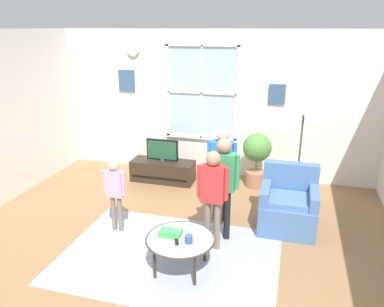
{
  "coord_description": "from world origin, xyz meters",
  "views": [
    {
      "loc": [
        1.41,
        -3.89,
        2.69
      ],
      "look_at": [
        0.18,
        0.51,
        1.12
      ],
      "focal_mm": 34.75,
      "sensor_mm": 36.0,
      "label": 1
    }
  ],
  "objects_px": {
    "remote_near_books": "(177,241)",
    "person_pink_shirt": "(115,188)",
    "book_stack": "(170,233)",
    "potted_plant_by_window": "(257,154)",
    "tv_stand": "(163,171)",
    "person_red_shirt": "(213,189)",
    "cup": "(189,239)",
    "television": "(162,150)",
    "person_green_shirt": "(223,178)",
    "coffee_table": "(180,240)",
    "armchair": "(288,206)",
    "person_blue_shirt": "(222,164)",
    "floor_lamp": "(303,117)"
  },
  "relations": [
    {
      "from": "remote_near_books",
      "to": "person_pink_shirt",
      "type": "height_order",
      "value": "person_pink_shirt"
    },
    {
      "from": "book_stack",
      "to": "potted_plant_by_window",
      "type": "relative_size",
      "value": 0.27
    },
    {
      "from": "tv_stand",
      "to": "book_stack",
      "type": "height_order",
      "value": "book_stack"
    },
    {
      "from": "person_red_shirt",
      "to": "tv_stand",
      "type": "bearing_deg",
      "value": 125.16
    },
    {
      "from": "person_red_shirt",
      "to": "cup",
      "type": "bearing_deg",
      "value": -102.96
    },
    {
      "from": "cup",
      "to": "television",
      "type": "bearing_deg",
      "value": 115.85
    },
    {
      "from": "person_green_shirt",
      "to": "person_red_shirt",
      "type": "height_order",
      "value": "person_green_shirt"
    },
    {
      "from": "cup",
      "to": "book_stack",
      "type": "bearing_deg",
      "value": 156.76
    },
    {
      "from": "remote_near_books",
      "to": "coffee_table",
      "type": "bearing_deg",
      "value": 77.92
    },
    {
      "from": "armchair",
      "to": "person_red_shirt",
      "type": "bearing_deg",
      "value": -138.6
    },
    {
      "from": "tv_stand",
      "to": "cup",
      "type": "height_order",
      "value": "cup"
    },
    {
      "from": "remote_near_books",
      "to": "person_red_shirt",
      "type": "relative_size",
      "value": 0.11
    },
    {
      "from": "coffee_table",
      "to": "person_green_shirt",
      "type": "xyz_separation_m",
      "value": [
        0.33,
        0.8,
        0.48
      ]
    },
    {
      "from": "television",
      "to": "potted_plant_by_window",
      "type": "bearing_deg",
      "value": 7.22
    },
    {
      "from": "tv_stand",
      "to": "person_green_shirt",
      "type": "bearing_deg",
      "value": -49.06
    },
    {
      "from": "television",
      "to": "person_blue_shirt",
      "type": "relative_size",
      "value": 0.42
    },
    {
      "from": "remote_near_books",
      "to": "television",
      "type": "bearing_deg",
      "value": 113.09
    },
    {
      "from": "potted_plant_by_window",
      "to": "person_green_shirt",
      "type": "bearing_deg",
      "value": -97.47
    },
    {
      "from": "person_pink_shirt",
      "to": "potted_plant_by_window",
      "type": "bearing_deg",
      "value": 50.65
    },
    {
      "from": "coffee_table",
      "to": "book_stack",
      "type": "xyz_separation_m",
      "value": [
        -0.14,
        0.05,
        0.05
      ]
    },
    {
      "from": "potted_plant_by_window",
      "to": "floor_lamp",
      "type": "height_order",
      "value": "floor_lamp"
    },
    {
      "from": "cup",
      "to": "person_green_shirt",
      "type": "height_order",
      "value": "person_green_shirt"
    },
    {
      "from": "tv_stand",
      "to": "remote_near_books",
      "type": "height_order",
      "value": "remote_near_books"
    },
    {
      "from": "book_stack",
      "to": "person_pink_shirt",
      "type": "xyz_separation_m",
      "value": [
        -0.97,
        0.55,
        0.21
      ]
    },
    {
      "from": "person_pink_shirt",
      "to": "floor_lamp",
      "type": "xyz_separation_m",
      "value": [
        2.36,
        1.43,
        0.8
      ]
    },
    {
      "from": "person_pink_shirt",
      "to": "floor_lamp",
      "type": "height_order",
      "value": "floor_lamp"
    },
    {
      "from": "cup",
      "to": "armchair",
      "type": "bearing_deg",
      "value": 53.09
    },
    {
      "from": "person_blue_shirt",
      "to": "television",
      "type": "bearing_deg",
      "value": 138.8
    },
    {
      "from": "person_red_shirt",
      "to": "floor_lamp",
      "type": "height_order",
      "value": "floor_lamp"
    },
    {
      "from": "person_pink_shirt",
      "to": "armchair",
      "type": "bearing_deg",
      "value": 17.77
    },
    {
      "from": "tv_stand",
      "to": "person_green_shirt",
      "type": "height_order",
      "value": "person_green_shirt"
    },
    {
      "from": "person_red_shirt",
      "to": "remote_near_books",
      "type": "bearing_deg",
      "value": -113.72
    },
    {
      "from": "person_green_shirt",
      "to": "person_pink_shirt",
      "type": "bearing_deg",
      "value": -172.16
    },
    {
      "from": "coffee_table",
      "to": "cup",
      "type": "bearing_deg",
      "value": -26.57
    },
    {
      "from": "coffee_table",
      "to": "person_green_shirt",
      "type": "relative_size",
      "value": 0.58
    },
    {
      "from": "tv_stand",
      "to": "cup",
      "type": "xyz_separation_m",
      "value": [
        1.2,
        -2.49,
        0.26
      ]
    },
    {
      "from": "cup",
      "to": "remote_near_books",
      "type": "xyz_separation_m",
      "value": [
        -0.13,
        -0.02,
        -0.03
      ]
    },
    {
      "from": "tv_stand",
      "to": "person_blue_shirt",
      "type": "bearing_deg",
      "value": -41.27
    },
    {
      "from": "person_red_shirt",
      "to": "potted_plant_by_window",
      "type": "relative_size",
      "value": 1.35
    },
    {
      "from": "person_pink_shirt",
      "to": "person_red_shirt",
      "type": "height_order",
      "value": "person_red_shirt"
    },
    {
      "from": "person_green_shirt",
      "to": "floor_lamp",
      "type": "distance_m",
      "value": 1.65
    },
    {
      "from": "person_blue_shirt",
      "to": "person_red_shirt",
      "type": "relative_size",
      "value": 1.06
    },
    {
      "from": "book_stack",
      "to": "person_pink_shirt",
      "type": "height_order",
      "value": "person_pink_shirt"
    },
    {
      "from": "cup",
      "to": "remote_near_books",
      "type": "distance_m",
      "value": 0.14
    },
    {
      "from": "cup",
      "to": "person_blue_shirt",
      "type": "bearing_deg",
      "value": 85.92
    },
    {
      "from": "tv_stand",
      "to": "coffee_table",
      "type": "height_order",
      "value": "coffee_table"
    },
    {
      "from": "person_red_shirt",
      "to": "potted_plant_by_window",
      "type": "height_order",
      "value": "person_red_shirt"
    },
    {
      "from": "armchair",
      "to": "person_pink_shirt",
      "type": "distance_m",
      "value": 2.39
    },
    {
      "from": "television",
      "to": "armchair",
      "type": "relative_size",
      "value": 0.67
    },
    {
      "from": "remote_near_books",
      "to": "person_blue_shirt",
      "type": "bearing_deg",
      "value": 80.48
    }
  ]
}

